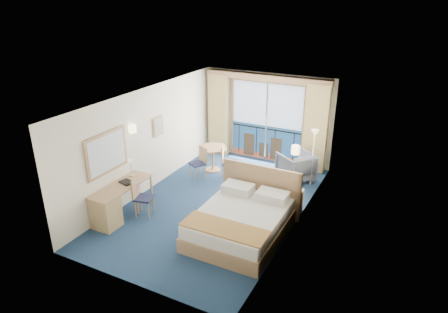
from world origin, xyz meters
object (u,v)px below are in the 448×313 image
at_px(armchair, 296,166).
at_px(desk, 109,207).
at_px(nightstand, 292,201).
at_px(table_chair_b, 200,161).
at_px(bed, 242,221).
at_px(table_chair_a, 226,160).
at_px(floor_lamp, 314,143).
at_px(desk_chair, 140,195).
at_px(round_table, 213,153).

distance_m(armchair, desk, 5.10).
relative_size(nightstand, table_chair_b, 0.64).
bearing_deg(nightstand, armchair, 105.01).
height_order(armchair, desk, armchair).
height_order(bed, table_chair_a, bed).
relative_size(desk, table_chair_a, 1.72).
relative_size(bed, floor_lamp, 1.47).
bearing_deg(desk_chair, floor_lamp, -56.63).
relative_size(floor_lamp, table_chair_b, 1.73).
height_order(floor_lamp, desk_chair, floor_lamp).
xyz_separation_m(bed, armchair, (0.19, 3.17, 0.06)).
xyz_separation_m(bed, floor_lamp, (0.65, 3.09, 0.84)).
bearing_deg(nightstand, desk, -145.61).
height_order(armchair, round_table, armchair).
relative_size(armchair, desk_chair, 0.95).
xyz_separation_m(bed, table_chair_a, (-1.59, 2.42, 0.20)).
height_order(desk, round_table, desk).
height_order(armchair, floor_lamp, floor_lamp).
bearing_deg(armchair, round_table, -41.27).
bearing_deg(bed, armchair, 86.55).
distance_m(floor_lamp, table_chair_b, 3.14).
distance_m(nightstand, desk, 4.21).
relative_size(desk_chair, table_chair_a, 0.96).
relative_size(floor_lamp, table_chair_a, 1.62).
bearing_deg(armchair, bed, 33.26).
relative_size(bed, desk, 1.39).
bearing_deg(table_chair_a, desk, 137.42).
bearing_deg(desk_chair, desk, 137.22).
bearing_deg(floor_lamp, table_chair_b, -161.00).
distance_m(nightstand, round_table, 3.09).
bearing_deg(desk_chair, table_chair_b, -18.92).
xyz_separation_m(floor_lamp, round_table, (-2.81, -0.42, -0.63)).
xyz_separation_m(bed, round_table, (-2.16, 2.67, 0.21)).
xyz_separation_m(nightstand, table_chair_a, (-2.25, 1.00, 0.25)).
distance_m(floor_lamp, desk, 5.38).
relative_size(bed, table_chair_a, 2.39).
bearing_deg(table_chair_a, desk_chair, 139.71).
height_order(nightstand, round_table, round_table).
xyz_separation_m(bed, desk, (-2.81, -0.96, 0.09)).
distance_m(bed, desk, 2.97).
bearing_deg(nightstand, bed, -115.00).
height_order(bed, desk, bed).
distance_m(desk_chair, round_table, 2.98).
bearing_deg(bed, desk, -161.17).
xyz_separation_m(bed, desk_chair, (-2.45, -0.30, 0.18)).
distance_m(nightstand, table_chair_b, 3.00).
distance_m(bed, armchair, 3.17).
height_order(desk_chair, table_chair_b, desk_chair).
height_order(round_table, table_chair_a, table_chair_a).
relative_size(round_table, table_chair_b, 0.89).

